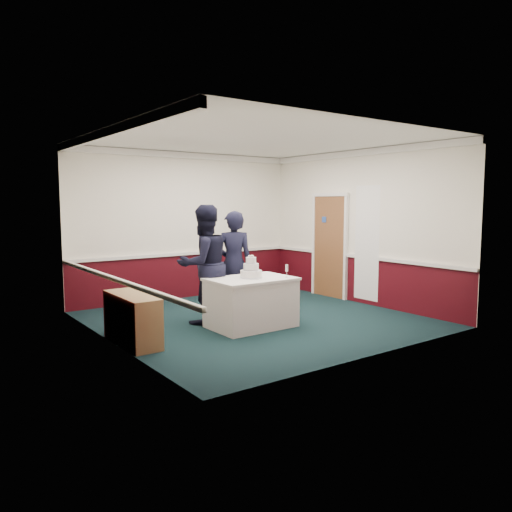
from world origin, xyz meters
TOP-DOWN VIEW (x-y plane):
  - ground at (0.00, 0.00)m, footprint 5.00×5.00m
  - room_shell at (0.08, 0.61)m, footprint 5.00×5.00m
  - sideboard at (-2.28, -0.14)m, footprint 0.41×1.20m
  - cake_table at (-0.38, -0.35)m, footprint 1.32×0.92m
  - wedding_cake at (-0.38, -0.35)m, footprint 0.35×0.35m
  - cake_knife at (-0.41, -0.55)m, footprint 0.05×0.22m
  - champagne_flute at (0.12, -0.63)m, footprint 0.05×0.05m
  - person_man at (-0.84, 0.32)m, footprint 0.98×0.78m
  - person_woman at (-0.14, 0.52)m, footprint 0.79×0.69m

SIDE VIEW (x-z plane):
  - ground at x=0.00m, z-range 0.00..0.00m
  - sideboard at x=-2.28m, z-range 0.00..0.70m
  - cake_table at x=-0.38m, z-range 0.01..0.80m
  - cake_knife at x=-0.41m, z-range 0.79..0.79m
  - wedding_cake at x=-0.38m, z-range 0.72..1.08m
  - person_woman at x=-0.14m, z-range 0.00..1.84m
  - champagne_flute at x=0.12m, z-range 0.83..1.03m
  - person_man at x=-0.84m, z-range 0.00..1.94m
  - room_shell at x=0.08m, z-range 0.47..3.47m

